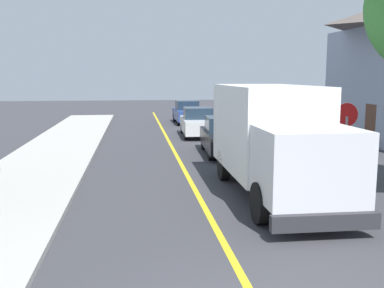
{
  "coord_description": "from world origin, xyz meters",
  "views": [
    {
      "loc": [
        -1.82,
        -4.89,
        3.48
      ],
      "look_at": [
        -0.06,
        8.55,
        1.4
      ],
      "focal_mm": 41.49,
      "sensor_mm": 36.0,
      "label": 1
    }
  ],
  "objects_px": {
    "box_truck": "(273,135)",
    "stop_sign": "(346,127)",
    "parked_car_mid": "(198,123)",
    "parked_car_far": "(187,113)",
    "parked_car_near": "(225,137)"
  },
  "relations": [
    {
      "from": "parked_car_mid",
      "to": "parked_car_far",
      "type": "bearing_deg",
      "value": 88.13
    },
    {
      "from": "stop_sign",
      "to": "parked_car_mid",
      "type": "bearing_deg",
      "value": 104.33
    },
    {
      "from": "box_truck",
      "to": "parked_car_near",
      "type": "xyz_separation_m",
      "value": [
        -0.01,
        6.9,
        -0.97
      ]
    },
    {
      "from": "parked_car_near",
      "to": "stop_sign",
      "type": "xyz_separation_m",
      "value": [
        2.75,
        -5.93,
        1.06
      ]
    },
    {
      "from": "box_truck",
      "to": "stop_sign",
      "type": "xyz_separation_m",
      "value": [
        2.74,
        0.96,
        0.09
      ]
    },
    {
      "from": "parked_car_mid",
      "to": "parked_car_far",
      "type": "distance_m",
      "value": 7.27
    },
    {
      "from": "parked_car_mid",
      "to": "stop_sign",
      "type": "distance_m",
      "value": 12.47
    },
    {
      "from": "parked_car_near",
      "to": "box_truck",
      "type": "bearing_deg",
      "value": -89.9
    },
    {
      "from": "box_truck",
      "to": "parked_car_far",
      "type": "relative_size",
      "value": 1.63
    },
    {
      "from": "box_truck",
      "to": "parked_car_far",
      "type": "height_order",
      "value": "box_truck"
    },
    {
      "from": "parked_car_near",
      "to": "parked_car_mid",
      "type": "bearing_deg",
      "value": 93.06
    },
    {
      "from": "parked_car_near",
      "to": "parked_car_far",
      "type": "distance_m",
      "value": 13.38
    },
    {
      "from": "box_truck",
      "to": "parked_car_near",
      "type": "bearing_deg",
      "value": 90.1
    },
    {
      "from": "parked_car_near",
      "to": "parked_car_far",
      "type": "bearing_deg",
      "value": 90.38
    },
    {
      "from": "parked_car_far",
      "to": "parked_car_mid",
      "type": "bearing_deg",
      "value": -91.87
    }
  ]
}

